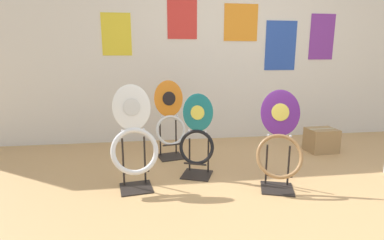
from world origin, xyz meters
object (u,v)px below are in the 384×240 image
(toilet_seat_display_purple_note, at_px, (279,145))
(storage_box, at_px, (321,140))
(toilet_seat_display_orange_sun, at_px, (170,120))
(toilet_seat_display_teal_sax, at_px, (197,139))
(toilet_seat_display_white_plain, at_px, (134,143))

(toilet_seat_display_purple_note, height_order, storage_box, toilet_seat_display_purple_note)
(toilet_seat_display_orange_sun, bearing_deg, toilet_seat_display_teal_sax, -69.44)
(toilet_seat_display_orange_sun, distance_m, storage_box, 1.90)
(toilet_seat_display_purple_note, relative_size, toilet_seat_display_teal_sax, 1.07)
(toilet_seat_display_white_plain, xyz_separation_m, storage_box, (2.25, 0.75, -0.28))
(toilet_seat_display_orange_sun, height_order, storage_box, toilet_seat_display_orange_sun)
(toilet_seat_display_orange_sun, bearing_deg, toilet_seat_display_white_plain, -114.79)
(toilet_seat_display_orange_sun, distance_m, toilet_seat_display_purple_note, 1.33)
(toilet_seat_display_purple_note, xyz_separation_m, storage_box, (0.98, 0.92, -0.26))
(toilet_seat_display_orange_sun, height_order, toilet_seat_display_teal_sax, toilet_seat_display_orange_sun)
(toilet_seat_display_teal_sax, distance_m, storage_box, 1.75)
(toilet_seat_display_orange_sun, bearing_deg, storage_box, -1.80)
(toilet_seat_display_purple_note, distance_m, toilet_seat_display_teal_sax, 0.78)
(storage_box, bearing_deg, toilet_seat_display_teal_sax, -162.06)
(toilet_seat_display_purple_note, bearing_deg, toilet_seat_display_teal_sax, 150.19)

